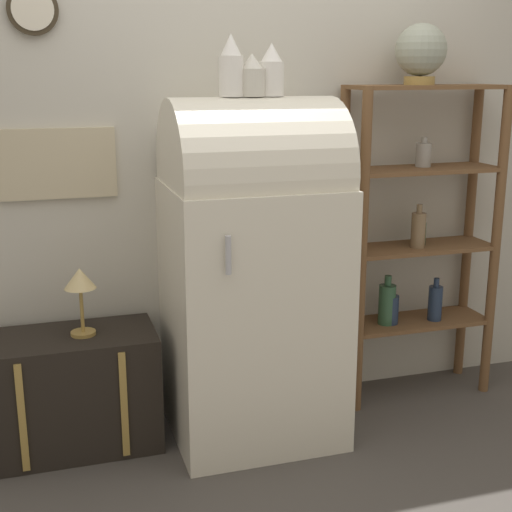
# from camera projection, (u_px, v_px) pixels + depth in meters

# --- Properties ---
(ground_plane) EXTENTS (12.00, 12.00, 0.00)m
(ground_plane) POSITION_uv_depth(u_px,v_px,m) (266.00, 451.00, 3.22)
(ground_plane) COLOR #4C4742
(wall_back) EXTENTS (7.00, 0.09, 2.70)m
(wall_back) POSITION_uv_depth(u_px,v_px,m) (229.00, 138.00, 3.40)
(wall_back) COLOR beige
(wall_back) RESTS_ON ground_plane
(refrigerator) EXTENTS (0.75, 0.70, 1.56)m
(refrigerator) POSITION_uv_depth(u_px,v_px,m) (252.00, 267.00, 3.21)
(refrigerator) COLOR silver
(refrigerator) RESTS_ON ground_plane
(suitcase_trunk) EXTENTS (0.76, 0.41, 0.54)m
(suitcase_trunk) POSITION_uv_depth(u_px,v_px,m) (71.00, 391.00, 3.20)
(suitcase_trunk) COLOR black
(suitcase_trunk) RESTS_ON ground_plane
(shelf_unit) EXTENTS (0.80, 0.29, 1.60)m
(shelf_unit) POSITION_uv_depth(u_px,v_px,m) (417.00, 234.00, 3.61)
(shelf_unit) COLOR brown
(shelf_unit) RESTS_ON ground_plane
(globe) EXTENTS (0.24, 0.24, 0.28)m
(globe) POSITION_uv_depth(u_px,v_px,m) (421.00, 52.00, 3.36)
(globe) COLOR #AD8942
(globe) RESTS_ON shelf_unit
(vase_left) EXTENTS (0.10, 0.10, 0.26)m
(vase_left) POSITION_uv_depth(u_px,v_px,m) (231.00, 68.00, 2.97)
(vase_left) COLOR white
(vase_left) RESTS_ON refrigerator
(vase_center) EXTENTS (0.11, 0.11, 0.18)m
(vase_center) POSITION_uv_depth(u_px,v_px,m) (253.00, 77.00, 3.00)
(vase_center) COLOR beige
(vase_center) RESTS_ON refrigerator
(vase_right) EXTENTS (0.11, 0.11, 0.22)m
(vase_right) POSITION_uv_depth(u_px,v_px,m) (272.00, 72.00, 3.03)
(vase_right) COLOR white
(vase_right) RESTS_ON refrigerator
(desk_lamp) EXTENTS (0.14, 0.14, 0.30)m
(desk_lamp) POSITION_uv_depth(u_px,v_px,m) (80.00, 285.00, 3.08)
(desk_lamp) COLOR #AD8942
(desk_lamp) RESTS_ON suitcase_trunk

